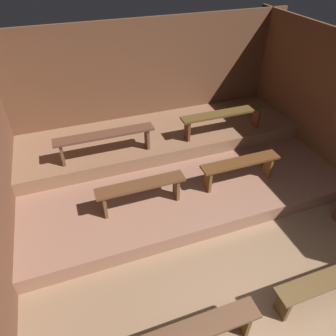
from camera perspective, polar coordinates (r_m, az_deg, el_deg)
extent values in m
cube|color=#87664B|center=(5.75, 4.41, -7.18)|extent=(6.67, 6.14, 0.08)
cube|color=brown|center=(7.16, -3.94, 15.40)|extent=(6.67, 0.06, 2.63)
cube|color=#90624E|center=(6.29, 1.11, -0.38)|extent=(5.87, 3.46, 0.27)
cube|color=#855D43|center=(6.82, -1.52, 5.77)|extent=(5.87, 1.68, 0.27)
cube|color=brown|center=(4.33, 13.70, -25.29)|extent=(0.05, 0.21, 0.43)
cube|color=brown|center=(4.55, 20.21, -22.37)|extent=(0.05, 0.21, 0.43)
cube|color=brown|center=(5.04, -4.99, -3.07)|extent=(1.47, 0.27, 0.04)
cube|color=brown|center=(5.13, -11.50, -6.54)|extent=(0.05, 0.21, 0.43)
cube|color=brown|center=(5.34, 1.51, -3.56)|extent=(0.05, 0.21, 0.43)
cube|color=brown|center=(5.66, 13.09, 1.07)|extent=(1.47, 0.27, 0.04)
cube|color=brown|center=(5.54, 7.29, -2.16)|extent=(0.05, 0.21, 0.43)
cube|color=brown|center=(6.11, 17.72, 0.42)|extent=(0.05, 0.21, 0.43)
cube|color=brown|center=(5.87, -11.50, 5.99)|extent=(1.84, 0.27, 0.04)
cube|color=brown|center=(5.97, -18.75, 2.49)|extent=(0.05, 0.21, 0.43)
cube|color=brown|center=(6.12, -3.85, 5.53)|extent=(0.05, 0.21, 0.43)
cube|color=brown|center=(6.57, 10.17, 9.79)|extent=(1.84, 0.27, 0.04)
cube|color=#5C2F1C|center=(6.36, 3.54, 6.90)|extent=(0.05, 0.21, 0.43)
cube|color=#5C2F1C|center=(7.08, 15.74, 8.89)|extent=(0.05, 0.21, 0.43)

